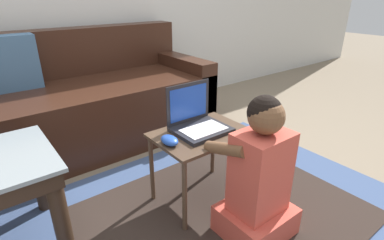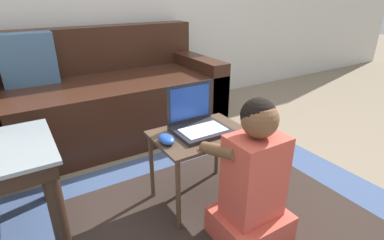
{
  "view_description": "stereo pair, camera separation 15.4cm",
  "coord_description": "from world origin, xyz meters",
  "px_view_note": "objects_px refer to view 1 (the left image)",
  "views": [
    {
      "loc": [
        -0.85,
        -0.99,
        1.09
      ],
      "look_at": [
        0.02,
        0.14,
        0.48
      ],
      "focal_mm": 28.0,
      "sensor_mm": 36.0,
      "label": 1
    },
    {
      "loc": [
        -0.72,
        -1.08,
        1.09
      ],
      "look_at": [
        0.02,
        0.14,
        0.48
      ],
      "focal_mm": 28.0,
      "sensor_mm": 36.0,
      "label": 2
    }
  ],
  "objects_px": {
    "couch": "(93,103)",
    "computer_mouse": "(169,140)",
    "person_seated": "(259,180)",
    "laptop_desk": "(201,143)",
    "laptop": "(198,123)"
  },
  "relations": [
    {
      "from": "couch",
      "to": "computer_mouse",
      "type": "relative_size",
      "value": 16.09
    },
    {
      "from": "couch",
      "to": "person_seated",
      "type": "height_order",
      "value": "couch"
    },
    {
      "from": "laptop_desk",
      "to": "computer_mouse",
      "type": "distance_m",
      "value": 0.22
    },
    {
      "from": "couch",
      "to": "laptop_desk",
      "type": "xyz_separation_m",
      "value": [
        0.18,
        -1.1,
        0.06
      ]
    },
    {
      "from": "laptop",
      "to": "person_seated",
      "type": "bearing_deg",
      "value": -85.1
    },
    {
      "from": "laptop",
      "to": "person_seated",
      "type": "distance_m",
      "value": 0.43
    },
    {
      "from": "person_seated",
      "to": "laptop",
      "type": "bearing_deg",
      "value": 94.9
    },
    {
      "from": "laptop_desk",
      "to": "computer_mouse",
      "type": "xyz_separation_m",
      "value": [
        -0.2,
        -0.0,
        0.08
      ]
    },
    {
      "from": "laptop_desk",
      "to": "person_seated",
      "type": "height_order",
      "value": "person_seated"
    },
    {
      "from": "laptop",
      "to": "computer_mouse",
      "type": "xyz_separation_m",
      "value": [
        -0.21,
        -0.04,
        -0.02
      ]
    },
    {
      "from": "couch",
      "to": "laptop",
      "type": "distance_m",
      "value": 1.09
    },
    {
      "from": "couch",
      "to": "laptop",
      "type": "xyz_separation_m",
      "value": [
        0.18,
        -1.07,
        0.16
      ]
    },
    {
      "from": "couch",
      "to": "computer_mouse",
      "type": "xyz_separation_m",
      "value": [
        -0.02,
        -1.11,
        0.14
      ]
    },
    {
      "from": "laptop",
      "to": "computer_mouse",
      "type": "relative_size",
      "value": 2.55
    },
    {
      "from": "computer_mouse",
      "to": "laptop",
      "type": "bearing_deg",
      "value": 11.09
    }
  ]
}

